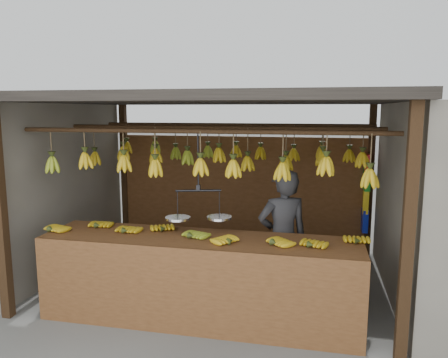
# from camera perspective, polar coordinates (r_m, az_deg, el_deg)

# --- Properties ---
(ground) EXTENTS (80.00, 80.00, 0.00)m
(ground) POSITION_cam_1_polar(r_m,az_deg,el_deg) (5.92, -0.64, -12.99)
(ground) COLOR #5B5B57
(stall) EXTENTS (4.30, 3.30, 2.40)m
(stall) POSITION_cam_1_polar(r_m,az_deg,el_deg) (5.81, 0.06, 6.59)
(stall) COLOR black
(stall) RESTS_ON ground
(counter) EXTENTS (3.44, 0.76, 0.96)m
(counter) POSITION_cam_1_polar(r_m,az_deg,el_deg) (4.54, -3.66, -10.42)
(counter) COLOR brown
(counter) RESTS_ON ground
(hanging_bananas) EXTENTS (3.63, 2.23, 0.39)m
(hanging_bananas) POSITION_cam_1_polar(r_m,az_deg,el_deg) (5.52, -0.68, 2.73)
(hanging_bananas) COLOR #92A523
(hanging_bananas) RESTS_ON ground
(balance_scale) EXTENTS (0.68, 0.38, 0.93)m
(balance_scale) POSITION_cam_1_polar(r_m,az_deg,el_deg) (4.64, -3.34, -4.46)
(balance_scale) COLOR black
(balance_scale) RESTS_ON ground
(vendor) EXTENTS (0.68, 0.58, 1.58)m
(vendor) POSITION_cam_1_polar(r_m,az_deg,el_deg) (4.97, 7.66, -7.77)
(vendor) COLOR #262628
(vendor) RESTS_ON ground
(bag_bundles) EXTENTS (0.08, 0.26, 1.17)m
(bag_bundles) POSITION_cam_1_polar(r_m,az_deg,el_deg) (6.84, 18.07, -1.59)
(bag_bundles) COLOR red
(bag_bundles) RESTS_ON ground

